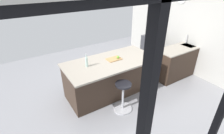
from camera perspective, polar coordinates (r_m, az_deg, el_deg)
name	(u,v)px	position (r m, az deg, el deg)	size (l,w,h in m)	color
ground_plane	(113,92)	(4.53, 0.38, -8.68)	(7.07, 7.07, 0.00)	gray
interior_partition_left	(188,25)	(5.74, 24.49, 12.78)	(0.15, 5.20, 2.86)	beige
sink_cabinet	(182,60)	(5.63, 22.79, 2.25)	(1.92, 0.60, 1.19)	#38281E
oven_range	(152,47)	(6.38, 13.39, 6.50)	(0.60, 0.61, 0.88)	#38383D
kitchen_island	(110,76)	(4.31, -0.70, -3.24)	(2.27, 1.12, 0.93)	#38281E
stool_by_window	(123,97)	(3.84, 3.73, -10.31)	(0.44, 0.44, 0.71)	#B7B7BC
cutting_board	(114,59)	(4.14, 0.71, 2.77)	(0.36, 0.24, 0.02)	tan
apple_green	(118,57)	(4.13, 2.06, 3.39)	(0.07, 0.07, 0.07)	#609E2D
water_bottle	(87,62)	(3.80, -8.67, 1.82)	(0.06, 0.06, 0.31)	silver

